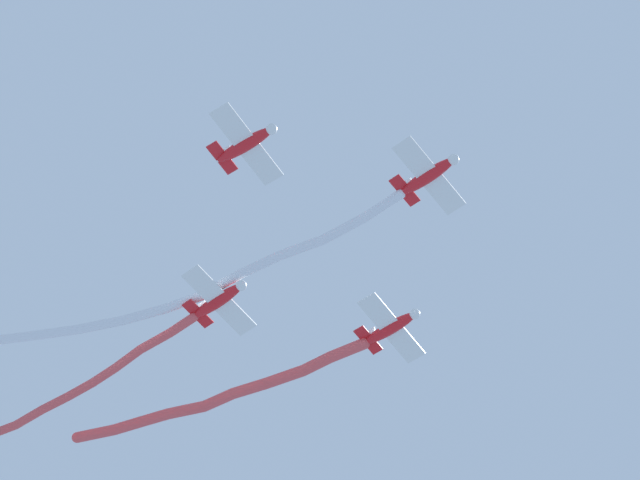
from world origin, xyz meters
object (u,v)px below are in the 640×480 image
object	(u,v)px
airplane_left_wing	(391,328)
airplane_right_wing	(246,144)
airplane_slot	(219,300)
airplane_lead	(429,175)

from	to	relation	value
airplane_left_wing	airplane_right_wing	world-z (taller)	airplane_right_wing
airplane_left_wing	airplane_right_wing	xyz separation A→B (m)	(14.02, 7.64, 0.70)
airplane_left_wing	airplane_slot	xyz separation A→B (m)	(10.84, -3.19, 0.20)
airplane_left_wing	airplane_right_wing	bearing A→B (deg)	-89.12
airplane_slot	airplane_right_wing	bearing A→B (deg)	-41.83
airplane_lead	airplane_right_wing	world-z (taller)	airplane_right_wing
airplane_lead	airplane_right_wing	xyz separation A→B (m)	(10.83, -3.19, 0.30)
airplane_lead	airplane_slot	xyz separation A→B (m)	(7.64, -14.02, -0.20)
airplane_lead	airplane_slot	size ratio (longest dim) A/B	1.00
airplane_slot	airplane_left_wing	bearing A→B (deg)	48.16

